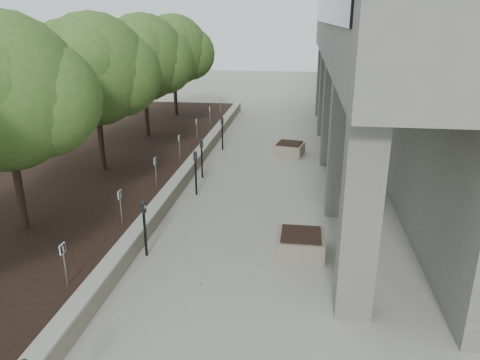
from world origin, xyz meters
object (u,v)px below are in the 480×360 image
Objects in this scene: parking_meter_3 at (202,159)px; crabapple_tree_4 at (144,76)px; crabapple_tree_2 at (8,125)px; crabapple_tree_3 at (96,93)px; parking_meter_2 at (145,228)px; crabapple_tree_5 at (174,65)px; parking_meter_4 at (196,173)px; planter_front at (301,243)px; planter_back at (289,149)px; parking_meter_5 at (222,133)px.

crabapple_tree_4 is at bearing 115.11° from parking_meter_3.
parking_meter_3 is at bearing 58.08° from crabapple_tree_2.
crabapple_tree_3 is 3.71× the size of parking_meter_2.
crabapple_tree_4 reaches higher than parking_meter_3.
crabapple_tree_3 is at bearing 90.00° from crabapple_tree_2.
parking_meter_3 is (3.51, 0.63, -2.39)m from crabapple_tree_3.
crabapple_tree_5 is 11.93m from parking_meter_4.
crabapple_tree_2 is at bearing -147.66° from parking_meter_4.
parking_meter_4 is (0.30, 4.24, 0.02)m from parking_meter_2.
crabapple_tree_2 reaches higher than planter_front.
crabapple_tree_3 is at bearing -90.00° from crabapple_tree_5.
crabapple_tree_4 is 7.51m from parking_meter_4.
planter_back is at bearing 34.81° from parking_meter_3.
crabapple_tree_5 reaches higher than parking_meter_3.
crabapple_tree_2 and crabapple_tree_4 have the same top height.
parking_meter_5 is (3.60, 9.49, -2.38)m from crabapple_tree_2.
parking_meter_4 is at bearing 133.90° from planter_front.
crabapple_tree_5 reaches higher than parking_meter_4.
crabapple_tree_3 is 3.65× the size of parking_meter_5.
crabapple_tree_4 is 4.34m from parking_meter_5.
planter_front is (3.78, 0.62, -0.46)m from parking_meter_2.
crabapple_tree_2 is 3.73× the size of parking_meter_3.
parking_meter_2 is 5.97m from parking_meter_3.
crabapple_tree_4 is 11.14m from parking_meter_2.
parking_meter_2 is 1.25× the size of planter_front.
planter_front is (3.48, -3.62, -0.48)m from parking_meter_4.
planter_back is at bearing 46.47° from parking_meter_4.
planter_back is (2.91, 5.20, -0.49)m from parking_meter_4.
crabapple_tree_3 is at bearing -148.10° from planter_back.
parking_meter_2 is 0.97× the size of parking_meter_4.
planter_back is (6.58, -0.90, -2.85)m from crabapple_tree_4.
crabapple_tree_3 is at bearing 149.00° from parking_meter_4.
planter_back is (3.21, 9.44, -0.47)m from parking_meter_2.
parking_meter_4 reaches higher than parking_meter_2.
parking_meter_3 reaches higher than planter_back.
parking_meter_5 is (0.09, 3.86, 0.02)m from parking_meter_3.
crabapple_tree_5 is 3.71× the size of parking_meter_2.
parking_meter_4 is 5.98m from planter_back.
parking_meter_3 is at bearing 81.33° from parking_meter_4.
parking_meter_3 is (0.13, 5.97, -0.00)m from parking_meter_2.
parking_meter_5 is 1.27× the size of planter_front.
parking_meter_5 is at bearing 51.27° from crabapple_tree_3.
planter_back is (-0.57, 8.82, -0.01)m from planter_front.
crabapple_tree_2 is 4.64× the size of planter_front.
parking_meter_4 is at bearing -16.68° from crabapple_tree_3.
crabapple_tree_5 reaches higher than parking_meter_2.
crabapple_tree_2 is 3.71× the size of parking_meter_2.
crabapple_tree_5 is (0.00, 5.00, 0.00)m from crabapple_tree_4.
planter_back is (3.08, 3.47, -0.46)m from parking_meter_3.
crabapple_tree_2 is 10.42m from parking_meter_5.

